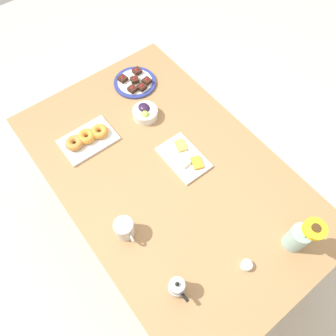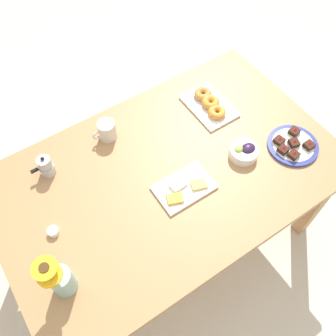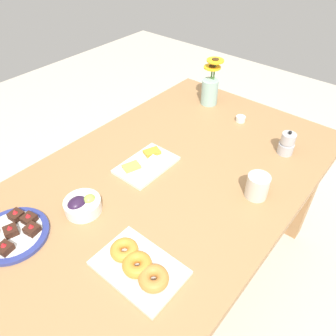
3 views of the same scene
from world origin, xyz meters
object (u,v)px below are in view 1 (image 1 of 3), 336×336
(dining_table, at_px, (168,180))
(flower_vase, at_px, (299,237))
(grape_bowl, at_px, (145,113))
(cheese_platter, at_px, (184,158))
(croissant_platter, at_px, (87,138))
(jam_cup_honey, at_px, (246,265))
(coffee_mug, at_px, (124,229))
(dessert_plate, at_px, (135,82))
(moka_pot, at_px, (177,287))

(dining_table, distance_m, flower_vase, 0.68)
(grape_bowl, height_order, cheese_platter, grape_bowl)
(croissant_platter, bearing_deg, flower_vase, 22.97)
(croissant_platter, bearing_deg, grape_bowl, 81.52)
(grape_bowl, xyz_separation_m, jam_cup_honey, (0.92, -0.13, -0.01))
(cheese_platter, height_order, croissant_platter, croissant_platter)
(coffee_mug, height_order, croissant_platter, coffee_mug)
(jam_cup_honey, xyz_separation_m, dessert_plate, (-1.15, 0.23, -0.00))
(coffee_mug, distance_m, moka_pot, 0.33)
(dessert_plate, xyz_separation_m, moka_pot, (1.04, -0.52, 0.04))
(grape_bowl, xyz_separation_m, cheese_platter, (0.34, -0.00, -0.02))
(coffee_mug, relative_size, croissant_platter, 0.43)
(cheese_platter, relative_size, croissant_platter, 0.93)
(dessert_plate, distance_m, flower_vase, 1.20)
(croissant_platter, bearing_deg, dining_table, 28.32)
(dining_table, distance_m, cheese_platter, 0.15)
(dining_table, relative_size, croissant_platter, 5.71)
(coffee_mug, bearing_deg, flower_vase, 48.62)
(grape_bowl, xyz_separation_m, flower_vase, (0.97, 0.10, 0.06))
(dining_table, bearing_deg, cheese_platter, 95.94)
(grape_bowl, bearing_deg, cheese_platter, -0.68)
(croissant_platter, distance_m, flower_vase, 1.11)
(moka_pot, bearing_deg, dining_table, 146.05)
(grape_bowl, height_order, croissant_platter, grape_bowl)
(coffee_mug, height_order, jam_cup_honey, coffee_mug)
(coffee_mug, xyz_separation_m, moka_pot, (0.33, 0.03, -0.00))
(dessert_plate, bearing_deg, grape_bowl, -22.11)
(coffee_mug, distance_m, flower_vase, 0.74)
(croissant_platter, distance_m, jam_cup_honey, 0.99)
(dining_table, xyz_separation_m, dessert_plate, (-0.58, 0.21, 0.10))
(dining_table, xyz_separation_m, cheese_platter, (-0.01, 0.11, 0.10))
(cheese_platter, height_order, jam_cup_honey, cheese_platter)
(dining_table, relative_size, dessert_plate, 6.50)
(grape_bowl, distance_m, flower_vase, 0.98)
(grape_bowl, height_order, flower_vase, flower_vase)
(cheese_platter, relative_size, dessert_plate, 1.06)
(dining_table, relative_size, moka_pot, 13.45)
(grape_bowl, height_order, dessert_plate, grape_bowl)
(coffee_mug, xyz_separation_m, jam_cup_honey, (0.44, 0.32, -0.04))
(jam_cup_honey, height_order, flower_vase, flower_vase)
(dining_table, xyz_separation_m, jam_cup_honey, (0.56, -0.02, 0.10))
(dining_table, distance_m, dessert_plate, 0.63)
(cheese_platter, bearing_deg, dessert_plate, 170.33)
(jam_cup_honey, bearing_deg, dining_table, 178.22)
(jam_cup_honey, distance_m, dessert_plate, 1.17)
(dining_table, bearing_deg, dessert_plate, 160.28)
(grape_bowl, distance_m, moka_pot, 0.92)
(dining_table, xyz_separation_m, croissant_platter, (-0.40, -0.22, 0.11))
(flower_vase, bearing_deg, jam_cup_honey, -102.83)
(cheese_platter, distance_m, dessert_plate, 0.58)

